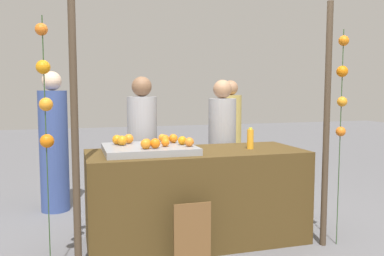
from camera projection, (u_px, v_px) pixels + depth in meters
ground_plane at (196, 240)px, 3.86m from camera, size 24.00×24.00×0.00m
stall_counter at (197, 196)px, 3.81m from camera, size 2.03×0.81×0.87m
orange_tray at (149, 149)px, 3.68m from camera, size 0.81×0.67×0.06m
orange_0 at (146, 144)px, 3.46m from camera, size 0.09×0.09×0.09m
orange_1 at (129, 139)px, 3.82m from camera, size 0.09×0.09×0.09m
orange_2 at (117, 140)px, 3.76m from camera, size 0.09×0.09×0.09m
orange_3 at (162, 138)px, 3.96m from camera, size 0.07×0.07×0.07m
orange_4 at (147, 143)px, 3.57m from camera, size 0.08×0.08×0.08m
orange_5 at (165, 139)px, 3.80m from camera, size 0.09×0.09×0.09m
orange_6 at (189, 142)px, 3.62m from camera, size 0.08×0.08×0.08m
orange_7 at (122, 141)px, 3.69m from camera, size 0.09×0.09×0.09m
orange_8 at (182, 141)px, 3.73m from camera, size 0.08×0.08×0.08m
orange_9 at (165, 142)px, 3.62m from camera, size 0.07×0.07×0.07m
orange_10 at (173, 138)px, 3.87m from camera, size 0.09×0.09×0.09m
orange_11 at (155, 143)px, 3.50m from camera, size 0.09×0.09×0.09m
juice_bottle at (250, 139)px, 3.88m from camera, size 0.06×0.06×0.21m
chalkboard_sign at (192, 236)px, 3.24m from camera, size 0.31×0.03×0.55m
vendor_left at (142, 155)px, 4.33m from camera, size 0.32×0.32×1.58m
vendor_right at (222, 153)px, 4.57m from camera, size 0.31×0.31×1.55m
crowd_person_0 at (54, 147)px, 4.75m from camera, size 0.33×0.33×1.65m
crowd_person_1 at (230, 139)px, 5.81m from camera, size 0.31×0.31×1.57m
canopy_post_left at (75, 134)px, 3.02m from camera, size 0.06×0.06×2.21m
canopy_post_right at (326, 126)px, 3.64m from camera, size 0.06×0.06×2.21m
garland_strand_left at (45, 92)px, 2.95m from camera, size 0.11×0.11×1.97m
garland_strand_right at (342, 86)px, 3.62m from camera, size 0.10×0.11×1.97m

